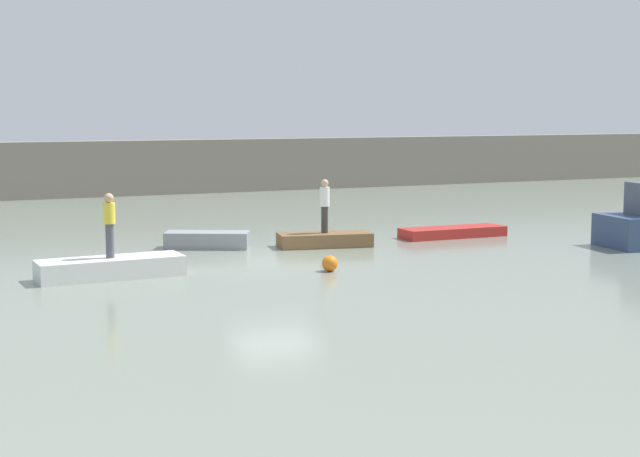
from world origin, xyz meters
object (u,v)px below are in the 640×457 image
at_px(rowboat_brown, 325,240).
at_px(person_yellow_shirt, 109,221).
at_px(mooring_buoy, 330,263).
at_px(rowboat_grey, 207,240).
at_px(person_white_shirt, 325,203).
at_px(rowboat_white, 111,268).
at_px(rowboat_red, 453,232).

height_order(rowboat_brown, person_yellow_shirt, person_yellow_shirt).
bearing_deg(mooring_buoy, rowboat_grey, 107.95).
bearing_deg(rowboat_grey, person_white_shirt, 7.19).
height_order(rowboat_white, rowboat_brown, rowboat_white).
xyz_separation_m(rowboat_white, rowboat_red, (12.59, 3.21, -0.10)).
xyz_separation_m(rowboat_brown, mooring_buoy, (-1.80, -4.37, -0.00)).
height_order(rowboat_grey, rowboat_red, rowboat_grey).
relative_size(rowboat_white, rowboat_grey, 1.43).
distance_m(rowboat_white, rowboat_brown, 8.10).
relative_size(person_white_shirt, person_yellow_shirt, 1.02).
relative_size(person_white_shirt, mooring_buoy, 3.95).
distance_m(rowboat_brown, person_yellow_shirt, 8.21).
distance_m(rowboat_brown, rowboat_red, 5.05).
relative_size(rowboat_red, person_white_shirt, 2.17).
bearing_deg(rowboat_white, rowboat_grey, 43.67).
height_order(rowboat_grey, rowboat_brown, rowboat_grey).
xyz_separation_m(rowboat_grey, person_white_shirt, (3.61, -1.22, 1.17)).
relative_size(rowboat_brown, rowboat_red, 0.79).
relative_size(rowboat_grey, person_yellow_shirt, 1.55).
xyz_separation_m(rowboat_grey, person_yellow_shirt, (-3.94, -4.17, 1.25)).
bearing_deg(mooring_buoy, person_yellow_shirt, 166.06).
height_order(rowboat_white, rowboat_grey, rowboat_white).
bearing_deg(rowboat_red, person_white_shirt, -176.60).
bearing_deg(rowboat_red, person_yellow_shirt, -165.32).
xyz_separation_m(rowboat_brown, rowboat_red, (5.04, 0.27, -0.05)).
bearing_deg(person_yellow_shirt, mooring_buoy, -13.94).
height_order(rowboat_brown, mooring_buoy, rowboat_brown).
xyz_separation_m(rowboat_red, person_white_shirt, (-5.04, -0.27, 1.26)).
bearing_deg(rowboat_grey, rowboat_red, 19.59).
bearing_deg(person_yellow_shirt, rowboat_brown, 21.30).
distance_m(person_white_shirt, person_yellow_shirt, 8.10).
bearing_deg(rowboat_brown, rowboat_white, -148.15).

